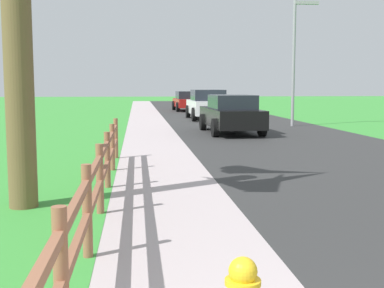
# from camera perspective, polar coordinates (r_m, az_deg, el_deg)

# --- Properties ---
(ground_plane) EXTENTS (120.00, 120.00, 0.00)m
(ground_plane) POSITION_cam_1_polar(r_m,az_deg,el_deg) (26.41, -2.86, 2.52)
(ground_plane) COLOR green
(road_asphalt) EXTENTS (7.00, 66.00, 0.01)m
(road_asphalt) POSITION_cam_1_polar(r_m,az_deg,el_deg) (28.80, 3.88, 2.86)
(road_asphalt) COLOR #313131
(road_asphalt) RESTS_ON ground
(curb_concrete) EXTENTS (6.00, 66.00, 0.01)m
(curb_concrete) POSITION_cam_1_polar(r_m,az_deg,el_deg) (28.40, -9.16, 2.74)
(curb_concrete) COLOR #B6A6A8
(curb_concrete) RESTS_ON ground
(grass_verge) EXTENTS (5.00, 66.00, 0.00)m
(grass_verge) POSITION_cam_1_polar(r_m,az_deg,el_deg) (28.52, -12.17, 2.69)
(grass_verge) COLOR green
(grass_verge) RESTS_ON ground
(rail_fence) EXTENTS (0.11, 11.62, 1.03)m
(rail_fence) POSITION_cam_1_polar(r_m,az_deg,el_deg) (7.52, -10.34, -3.30)
(rail_fence) COLOR #8F5A40
(rail_fence) RESTS_ON ground
(parked_suv_black) EXTENTS (2.07, 4.75, 1.51)m
(parked_suv_black) POSITION_cam_1_polar(r_m,az_deg,el_deg) (20.01, 4.40, 3.39)
(parked_suv_black) COLOR black
(parked_suv_black) RESTS_ON ground
(parked_car_white) EXTENTS (2.16, 4.93, 1.64)m
(parked_car_white) POSITION_cam_1_polar(r_m,az_deg,el_deg) (28.27, 1.81, 4.46)
(parked_car_white) COLOR white
(parked_car_white) RESTS_ON ground
(parked_car_red) EXTENTS (2.27, 4.49, 1.45)m
(parked_car_red) POSITION_cam_1_polar(r_m,az_deg,el_deg) (37.78, -0.38, 4.87)
(parked_car_red) COLOR maroon
(parked_car_red) RESTS_ON ground
(street_lamp) EXTENTS (1.17, 0.20, 5.75)m
(street_lamp) POSITION_cam_1_polar(r_m,az_deg,el_deg) (24.00, 11.66, 10.25)
(street_lamp) COLOR gray
(street_lamp) RESTS_ON ground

